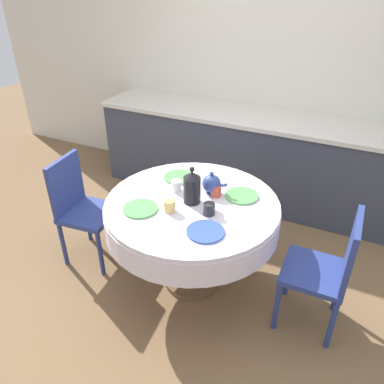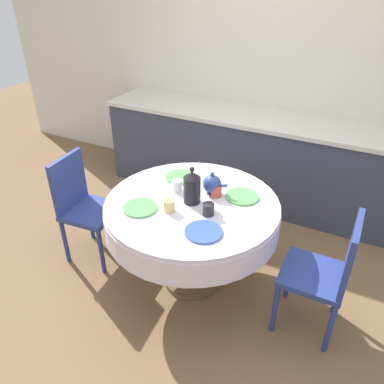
{
  "view_description": "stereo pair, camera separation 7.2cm",
  "coord_description": "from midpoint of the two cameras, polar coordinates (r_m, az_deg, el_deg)",
  "views": [
    {
      "loc": [
        0.95,
        -1.99,
        2.16
      ],
      "look_at": [
        0.0,
        0.0,
        0.83
      ],
      "focal_mm": 35.0,
      "sensor_mm": 36.0,
      "label": 1
    },
    {
      "loc": [
        1.01,
        -1.96,
        2.16
      ],
      "look_at": [
        0.0,
        0.0,
        0.83
      ],
      "focal_mm": 35.0,
      "sensor_mm": 36.0,
      "label": 2
    }
  ],
  "objects": [
    {
      "name": "plate_far_right",
      "position": [
        2.69,
        6.83,
        -0.56
      ],
      "size": [
        0.24,
        0.24,
        0.01
      ],
      "primitive_type": "cylinder",
      "color": "#5BA85B",
      "rests_on": "dining_table"
    },
    {
      "name": "plate_near_left",
      "position": [
        2.56,
        -8.67,
        -2.53
      ],
      "size": [
        0.24,
        0.24,
        0.01
      ],
      "primitive_type": "cylinder",
      "color": "#5BA85B",
      "rests_on": "dining_table"
    },
    {
      "name": "cup_far_left",
      "position": [
        2.73,
        -3.18,
        0.95
      ],
      "size": [
        0.08,
        0.08,
        0.08
      ],
      "primitive_type": "cylinder",
      "color": "white",
      "rests_on": "dining_table"
    },
    {
      "name": "cup_near_left",
      "position": [
        2.5,
        -4.25,
        -2.15
      ],
      "size": [
        0.08,
        0.08,
        0.08
      ],
      "primitive_type": "cylinder",
      "color": "#DBB766",
      "rests_on": "dining_table"
    },
    {
      "name": "cup_near_right",
      "position": [
        2.47,
        1.81,
        -2.6
      ],
      "size": [
        0.08,
        0.08,
        0.08
      ],
      "primitive_type": "cylinder",
      "color": "#28282D",
      "rests_on": "dining_table"
    },
    {
      "name": "plate_near_right",
      "position": [
        2.32,
        1.19,
        -6.06
      ],
      "size": [
        0.24,
        0.24,
        0.01
      ],
      "primitive_type": "cylinder",
      "color": "#3856AD",
      "rests_on": "dining_table"
    },
    {
      "name": "plate_far_left",
      "position": [
        2.92,
        -2.69,
        2.3
      ],
      "size": [
        0.24,
        0.24,
        0.01
      ],
      "primitive_type": "cylinder",
      "color": "#5BA85B",
      "rests_on": "dining_table"
    },
    {
      "name": "teapot",
      "position": [
        2.68,
        2.25,
        1.25
      ],
      "size": [
        0.18,
        0.13,
        0.18
      ],
      "color": "#33478E",
      "rests_on": "dining_table"
    },
    {
      "name": "kitchen_counter",
      "position": [
        3.94,
        8.53,
        5.17
      ],
      "size": [
        3.24,
        0.64,
        0.92
      ],
      "color": "#383D4C",
      "rests_on": "ground_plane"
    },
    {
      "name": "cup_far_right",
      "position": [
        2.67,
        2.91,
        0.22
      ],
      "size": [
        0.08,
        0.08,
        0.08
      ],
      "primitive_type": "cylinder",
      "color": "#CC4C3D",
      "rests_on": "dining_table"
    },
    {
      "name": "ground_plane",
      "position": [
        3.08,
        -0.68,
        -13.29
      ],
      "size": [
        12.0,
        12.0,
        0.0
      ],
      "primitive_type": "plane",
      "color": "brown"
    },
    {
      "name": "chair_right",
      "position": [
        3.17,
        -17.23,
        -1.92
      ],
      "size": [
        0.44,
        0.44,
        0.9
      ],
      "rotation": [
        0.0,
        0.0,
        -1.48
      ],
      "color": "navy",
      "rests_on": "ground_plane"
    },
    {
      "name": "chair_left",
      "position": [
        2.58,
        19.21,
        -10.85
      ],
      "size": [
        0.4,
        0.4,
        0.9
      ],
      "rotation": [
        0.0,
        0.0,
        -4.71
      ],
      "color": "navy",
      "rests_on": "ground_plane"
    },
    {
      "name": "wall_back",
      "position": [
        3.97,
        11.08,
        18.07
      ],
      "size": [
        7.0,
        0.05,
        2.6
      ],
      "color": "silver",
      "rests_on": "ground_plane"
    },
    {
      "name": "coffee_carafe",
      "position": [
        2.56,
        -0.78,
        0.7
      ],
      "size": [
        0.12,
        0.12,
        0.27
      ],
      "color": "black",
      "rests_on": "dining_table"
    },
    {
      "name": "dining_table",
      "position": [
        2.69,
        -0.76,
        -3.77
      ],
      "size": [
        1.24,
        1.24,
        0.75
      ],
      "color": "brown",
      "rests_on": "ground_plane"
    }
  ]
}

